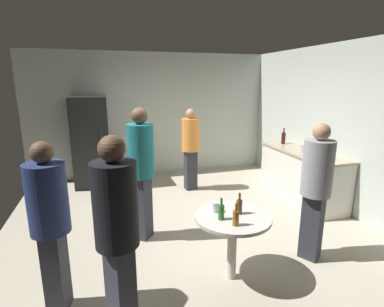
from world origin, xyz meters
TOP-DOWN VIEW (x-y plane):
  - ground_plane at (0.00, 0.00)m, footprint 5.20×5.20m
  - wall_back at (0.00, 2.63)m, footprint 5.32×0.06m
  - wall_side_right at (2.63, 0.00)m, footprint 0.06×5.20m
  - refrigerator at (-1.34, 2.20)m, footprint 0.70×0.68m
  - kitchen_counter at (2.28, 0.33)m, footprint 0.64×1.84m
  - kettle at (2.23, 0.25)m, footprint 0.24×0.17m
  - wine_bottle_on_counter at (2.26, 0.95)m, footprint 0.08×0.08m
  - beer_bottle_on_counter at (2.29, 0.04)m, footprint 0.06×0.06m
  - foreground_table at (0.16, -1.39)m, footprint 0.80×0.80m
  - beer_bottle_amber at (0.09, -1.59)m, footprint 0.06×0.06m
  - beer_bottle_brown at (0.24, -1.37)m, footprint 0.06×0.06m
  - beer_bottle_green at (0.01, -1.43)m, footprint 0.06×0.06m
  - plastic_cup_white at (0.01, -1.25)m, footprint 0.08×0.08m
  - person_in_teal_shirt at (-0.63, -0.25)m, footprint 0.48×0.48m
  - person_in_black_shirt at (-1.02, -1.83)m, footprint 0.46×0.46m
  - person_in_orange_shirt at (0.51, 1.38)m, footprint 0.38×0.38m
  - person_in_navy_shirt at (-1.58, -1.35)m, footprint 0.41×0.41m
  - person_in_gray_shirt at (1.23, -1.30)m, footprint 0.47×0.47m

SIDE VIEW (x-z plane):
  - ground_plane at x=0.00m, z-range -0.10..0.00m
  - kitchen_counter at x=2.28m, z-range 0.00..0.90m
  - foreground_table at x=0.16m, z-range 0.26..1.00m
  - plastic_cup_white at x=0.01m, z-range 0.73..0.85m
  - beer_bottle_amber at x=0.09m, z-range 0.70..0.93m
  - beer_bottle_brown at x=0.24m, z-range 0.70..0.93m
  - beer_bottle_green at x=0.01m, z-range 0.70..0.93m
  - refrigerator at x=-1.34m, z-range 0.00..1.80m
  - person_in_orange_shirt at x=0.51m, z-range 0.13..1.72m
  - person_in_navy_shirt at x=-1.58m, z-range 0.13..1.75m
  - person_in_gray_shirt at x=1.23m, z-range 0.14..1.79m
  - kettle at x=2.23m, z-range 0.88..1.06m
  - beer_bottle_on_counter at x=2.29m, z-range 0.87..1.10m
  - person_in_black_shirt at x=-1.02m, z-range 0.15..1.87m
  - wine_bottle_on_counter at x=2.26m, z-range 0.86..1.17m
  - person_in_teal_shirt at x=-0.63m, z-range 0.16..1.93m
  - wall_back at x=0.00m, z-range 0.00..2.70m
  - wall_side_right at x=2.63m, z-range 0.00..2.70m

